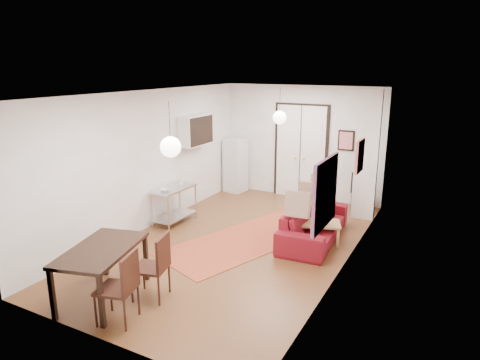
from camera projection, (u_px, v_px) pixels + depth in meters
The scene contains 27 objects.
floor at pixel (237, 243), 8.40m from camera, with size 7.00×7.00×0.00m, color brown.
ceiling at pixel (237, 93), 7.65m from camera, with size 4.20×7.00×0.02m, color silver.
wall_back at pixel (301, 143), 11.01m from camera, with size 4.20×0.02×2.90m, color white.
wall_front at pixel (96, 235), 5.04m from camera, with size 4.20×0.02×2.90m, color white.
wall_left at pixel (149, 160), 8.98m from camera, with size 0.02×7.00×2.90m, color white.
wall_right at pixel (349, 186), 7.07m from camera, with size 0.02×7.00×2.90m, color white.
double_doors at pixel (301, 152), 11.03m from camera, with size 1.44×0.06×2.50m, color white.
stub_partition at pixel (366, 156), 9.36m from camera, with size 0.50×0.10×2.90m, color white.
wall_cabinet at pixel (196, 130), 10.06m from camera, with size 0.35×1.00×0.70m, color white.
painting_popart at pixel (325, 193), 5.97m from camera, with size 0.05×1.00×1.00m, color red.
painting_abstract at pixel (360, 156), 7.67m from camera, with size 0.05×0.50×0.60m, color beige.
poster_back at pixel (346, 141), 10.42m from camera, with size 0.40×0.03×0.50m, color red.
print_left at pixel (202, 125), 10.54m from camera, with size 0.03×0.44×0.54m, color #A66745.
pendant_back at pixel (280, 117), 9.52m from camera, with size 0.30×0.30×0.80m.
pendant_front at pixel (171, 147), 6.11m from camera, with size 0.30×0.30×0.80m.
kilim_rug at pixel (253, 237), 8.66m from camera, with size 1.48×3.94×0.01m, color #BD562F.
sofa at pixel (314, 223), 8.50m from camera, with size 2.30×0.90×0.67m, color maroon.
coffee_table at pixel (316, 225), 8.37m from camera, with size 1.04×0.80×0.41m.
potted_plant at pixel (322, 213), 8.26m from camera, with size 0.31×0.36×0.40m, color #35612B.
kitchen_counter at pixel (174, 201), 9.35m from camera, with size 0.56×1.07×0.81m.
bowl at pixel (165, 190), 9.01m from camera, with size 0.19×0.19×0.05m, color beige.
soap_bottle at pixel (180, 181), 9.46m from camera, with size 0.08×0.08×0.17m, color teal.
fridge at pixel (236, 165), 11.69m from camera, with size 0.51×0.51×1.45m, color silver.
dining_table at pixel (101, 254), 6.24m from camera, with size 1.19×1.63×0.81m.
dining_chair_near at pixel (154, 259), 6.38m from camera, with size 0.58×0.73×1.00m.
dining_chair_far at pixel (121, 279), 5.79m from camera, with size 0.58×0.73×1.00m.
black_side_chair at pixel (364, 187), 10.24m from camera, with size 0.51×0.52×0.94m.
Camera 1 is at (3.70, -6.85, 3.39)m, focal length 32.00 mm.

